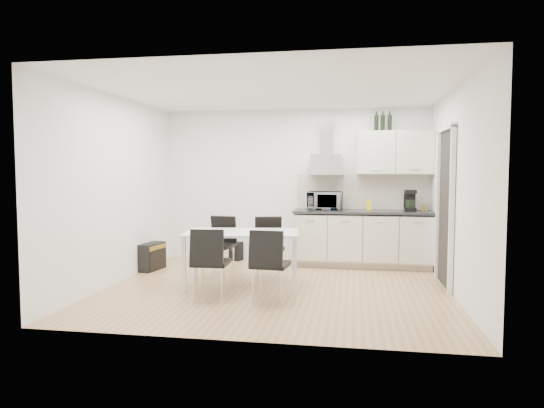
% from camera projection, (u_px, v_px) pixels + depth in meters
% --- Properties ---
extents(ground, '(4.50, 4.50, 0.00)m').
position_uv_depth(ground, '(276.00, 289.00, 6.42)').
color(ground, tan).
rests_on(ground, ground).
extents(wall_back, '(4.50, 0.10, 2.60)m').
position_uv_depth(wall_back, '(294.00, 186.00, 8.29)').
color(wall_back, white).
rests_on(wall_back, ground).
extents(wall_front, '(4.50, 0.10, 2.60)m').
position_uv_depth(wall_front, '(241.00, 200.00, 4.36)').
color(wall_front, white).
rests_on(wall_front, ground).
extents(wall_left, '(0.10, 4.00, 2.60)m').
position_uv_depth(wall_left, '(116.00, 190.00, 6.70)').
color(wall_left, white).
rests_on(wall_left, ground).
extents(wall_right, '(0.10, 4.00, 2.60)m').
position_uv_depth(wall_right, '(457.00, 192.00, 5.95)').
color(wall_right, white).
rests_on(wall_right, ground).
extents(ceiling, '(4.50, 4.50, 0.00)m').
position_uv_depth(ceiling, '(276.00, 90.00, 6.23)').
color(ceiling, white).
rests_on(ceiling, wall_back).
extents(doorway, '(0.08, 1.04, 2.10)m').
position_uv_depth(doorway, '(444.00, 209.00, 6.52)').
color(doorway, white).
rests_on(doorway, ground).
extents(kitchenette, '(2.22, 0.64, 2.52)m').
position_uv_depth(kitchenette, '(365.00, 216.00, 7.87)').
color(kitchenette, beige).
rests_on(kitchenette, ground).
extents(dining_table, '(1.61, 1.05, 0.75)m').
position_uv_depth(dining_table, '(242.00, 237.00, 6.48)').
color(dining_table, white).
rests_on(dining_table, ground).
extents(chair_far_left, '(0.52, 0.57, 0.88)m').
position_uv_depth(chair_far_left, '(218.00, 246.00, 7.19)').
color(chair_far_left, black).
rests_on(chair_far_left, ground).
extents(chair_far_right, '(0.54, 0.59, 0.88)m').
position_uv_depth(chair_far_right, '(269.00, 248.00, 7.08)').
color(chair_far_right, black).
rests_on(chair_far_right, ground).
extents(chair_near_left, '(0.46, 0.52, 0.88)m').
position_uv_depth(chair_near_left, '(211.00, 264.00, 5.87)').
color(chair_near_left, black).
rests_on(chair_near_left, ground).
extents(chair_near_right, '(0.48, 0.54, 0.88)m').
position_uv_depth(chair_near_right, '(270.00, 265.00, 5.75)').
color(chair_near_right, black).
rests_on(chair_near_right, ground).
extents(guitar_amp, '(0.30, 0.54, 0.43)m').
position_uv_depth(guitar_amp, '(152.00, 256.00, 7.62)').
color(guitar_amp, black).
rests_on(guitar_amp, ground).
extents(floor_speaker, '(0.24, 0.23, 0.32)m').
position_uv_depth(floor_speaker, '(236.00, 251.00, 8.44)').
color(floor_speaker, black).
rests_on(floor_speaker, ground).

